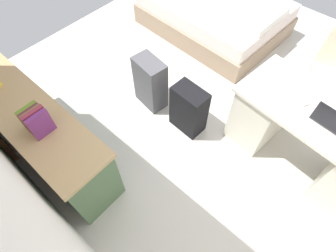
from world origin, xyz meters
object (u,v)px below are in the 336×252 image
object	(u,v)px
office_chair	(331,79)
bed	(215,14)
computer_mouse	(305,102)
laptop	(333,121)
suitcase_spare_grey	(150,83)
credenza	(40,134)
desk	(307,139)
suitcase_black	(189,110)

from	to	relation	value
office_chair	bed	size ratio (longest dim) A/B	0.48
computer_mouse	laptop	bearing A→B (deg)	170.98
office_chair	suitcase_spare_grey	bearing A→B (deg)	40.18
credenza	suitcase_spare_grey	distance (m)	1.25
desk	suitcase_black	world-z (taller)	desk
computer_mouse	office_chair	bearing A→B (deg)	-87.01
suitcase_spare_grey	computer_mouse	size ratio (longest dim) A/B	6.21
office_chair	suitcase_black	xyz separation A→B (m)	(0.94, 1.25, -0.14)
office_chair	laptop	bearing A→B (deg)	103.00
laptop	computer_mouse	distance (m)	0.27
bed	office_chair	bearing A→B (deg)	167.88
suitcase_spare_grey	desk	bearing A→B (deg)	-157.85
suitcase_spare_grey	laptop	world-z (taller)	laptop
desk	laptop	distance (m)	0.42
office_chair	bed	distance (m)	1.84
bed	suitcase_black	xyz separation A→B (m)	(-0.85, 1.63, 0.04)
desk	computer_mouse	distance (m)	0.42
desk	laptop	size ratio (longest dim) A/B	4.53
suitcase_black	suitcase_spare_grey	world-z (taller)	suitcase_spare_grey
desk	bed	distance (m)	2.30
office_chair	credenza	distance (m)	3.04
desk	suitcase_spare_grey	distance (m)	1.69
bed	computer_mouse	bearing A→B (deg)	144.82
credenza	suitcase_black	distance (m)	1.48
suitcase_black	suitcase_spare_grey	xyz separation A→B (m)	(0.55, 0.01, 0.03)
laptop	computer_mouse	size ratio (longest dim) A/B	3.31
desk	credenza	distance (m)	2.51
office_chair	suitcase_spare_grey	xyz separation A→B (m)	(1.49, 1.26, -0.11)
suitcase_spare_grey	computer_mouse	xyz separation A→B (m)	(-1.45, -0.41, 0.45)
desk	office_chair	distance (m)	0.87
credenza	computer_mouse	xyz separation A→B (m)	(-1.73, -1.62, 0.39)
desk	credenza	size ratio (longest dim) A/B	0.83
office_chair	laptop	distance (m)	1.01
bed	computer_mouse	distance (m)	2.20
suitcase_black	laptop	distance (m)	1.31
office_chair	suitcase_spare_grey	distance (m)	1.95
suitcase_black	suitcase_spare_grey	bearing A→B (deg)	4.23
desk	credenza	world-z (taller)	desk
credenza	suitcase_spare_grey	bearing A→B (deg)	-103.32
bed	computer_mouse	xyz separation A→B (m)	(-1.74, 1.23, 0.52)
office_chair	credenza	xyz separation A→B (m)	(1.78, 2.47, -0.05)
bed	computer_mouse	world-z (taller)	computer_mouse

